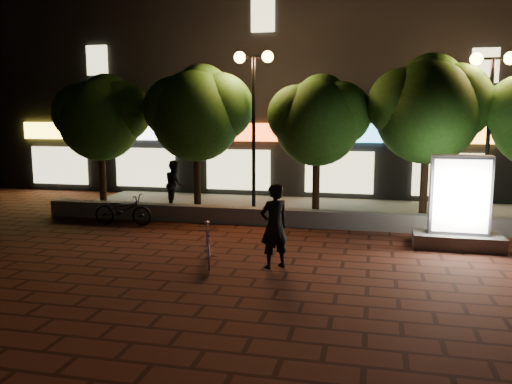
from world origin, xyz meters
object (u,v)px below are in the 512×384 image
(tree_left, at_px, (198,110))
(scooter_pink, at_px, (208,244))
(tree_far_left, at_px, (102,115))
(ad_kiosk, at_px, (459,211))
(scooter_parked, at_px, (123,210))
(street_lamp_left, at_px, (254,91))
(street_lamp_right, at_px, (491,94))
(tree_right, at_px, (430,106))
(rider, at_px, (274,226))
(pedestrian, at_px, (175,184))
(tree_mid, at_px, (319,117))

(tree_left, relative_size, scooter_pink, 3.15)
(tree_far_left, distance_m, ad_kiosk, 11.96)
(scooter_parked, bearing_deg, tree_far_left, 35.96)
(street_lamp_left, xyz_separation_m, street_lamp_right, (7.00, 0.00, -0.13))
(tree_right, bearing_deg, rider, -122.33)
(street_lamp_left, relative_size, ad_kiosk, 2.23)
(tree_left, height_order, ad_kiosk, tree_left)
(scooter_pink, relative_size, rider, 0.83)
(scooter_pink, bearing_deg, rider, -16.19)
(street_lamp_left, bearing_deg, tree_left, 172.30)
(scooter_parked, xyz_separation_m, pedestrian, (0.60, 2.71, 0.44))
(street_lamp_right, xyz_separation_m, scooter_pink, (-6.76, -5.59, -3.43))
(tree_right, relative_size, scooter_pink, 3.26)
(scooter_pink, height_order, scooter_parked, scooter_parked)
(tree_mid, relative_size, scooter_parked, 2.50)
(tree_right, relative_size, scooter_parked, 2.81)
(street_lamp_right, bearing_deg, ad_kiosk, -111.97)
(tree_far_left, distance_m, street_lamp_left, 5.50)
(street_lamp_left, relative_size, scooter_pink, 3.34)
(street_lamp_left, relative_size, rider, 2.78)
(tree_right, height_order, scooter_pink, tree_right)
(street_lamp_right, bearing_deg, scooter_parked, -168.19)
(rider, relative_size, scooter_parked, 1.04)
(ad_kiosk, bearing_deg, street_lamp_left, 154.83)
(street_lamp_right, xyz_separation_m, pedestrian, (-9.93, 0.51, -2.98))
(street_lamp_right, height_order, scooter_parked, street_lamp_right)
(ad_kiosk, bearing_deg, scooter_parked, 176.56)
(tree_mid, bearing_deg, street_lamp_left, -172.69)
(scooter_pink, distance_m, pedestrian, 6.88)
(street_lamp_left, xyz_separation_m, scooter_pink, (0.24, -5.59, -3.56))
(rider, bearing_deg, ad_kiosk, 172.93)
(tree_mid, xyz_separation_m, street_lamp_left, (-2.05, -0.26, 0.81))
(tree_mid, distance_m, ad_kiosk, 5.39)
(tree_mid, bearing_deg, scooter_parked, -156.16)
(tree_right, bearing_deg, scooter_pink, -131.14)
(tree_left, bearing_deg, rider, -57.49)
(tree_left, relative_size, tree_mid, 1.09)
(scooter_parked, bearing_deg, pedestrian, -14.49)
(street_lamp_right, bearing_deg, rider, -133.92)
(pedestrian, bearing_deg, rider, -165.15)
(tree_far_left, height_order, ad_kiosk, tree_far_left)
(tree_mid, xyz_separation_m, rider, (-0.33, -5.75, -2.28))
(tree_mid, distance_m, scooter_parked, 6.68)
(tree_mid, height_order, scooter_pink, tree_mid)
(tree_left, bearing_deg, scooter_parked, -122.64)
(tree_far_left, distance_m, scooter_parked, 4.21)
(tree_right, xyz_separation_m, ad_kiosk, (0.53, -3.03, -2.63))
(ad_kiosk, bearing_deg, street_lamp_right, 68.03)
(scooter_parked, bearing_deg, tree_left, -34.69)
(tree_mid, height_order, pedestrian, tree_mid)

